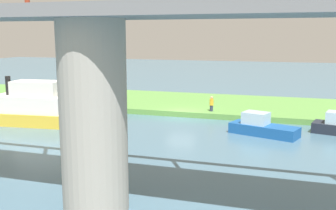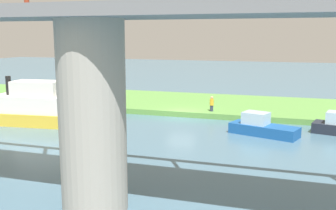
{
  "view_description": "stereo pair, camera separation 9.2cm",
  "coord_description": "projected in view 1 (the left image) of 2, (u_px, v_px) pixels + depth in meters",
  "views": [
    {
      "loc": [
        -9.47,
        34.01,
        7.4
      ],
      "look_at": [
        -0.32,
        5.0,
        2.0
      ],
      "focal_mm": 42.31,
      "sensor_mm": 36.0,
      "label": 1
    },
    {
      "loc": [
        -9.56,
        33.98,
        7.4
      ],
      "look_at": [
        -0.32,
        5.0,
        2.0
      ],
      "focal_mm": 42.31,
      "sensor_mm": 36.0,
      "label": 2
    }
  ],
  "objects": [
    {
      "name": "skiff_small",
      "position": [
        262.0,
        127.0,
        29.63
      ],
      "size": [
        5.33,
        3.25,
        1.67
      ],
      "color": "#195199",
      "rests_on": "ground"
    },
    {
      "name": "motorboat_white",
      "position": [
        23.0,
        107.0,
        37.66
      ],
      "size": [
        5.23,
        2.71,
        1.66
      ],
      "color": "white",
      "rests_on": "ground"
    },
    {
      "name": "person_on_bank",
      "position": [
        212.0,
        104.0,
        36.15
      ],
      "size": [
        0.44,
        0.44,
        1.39
      ],
      "color": "#2D334C",
      "rests_on": "grassy_bank"
    },
    {
      "name": "grassy_bank",
      "position": [
        197.0,
        104.0,
        41.62
      ],
      "size": [
        80.0,
        12.0,
        0.5
      ],
      "primitive_type": "cube",
      "color": "#5B9342",
      "rests_on": "ground"
    },
    {
      "name": "bridge_pylon",
      "position": [
        94.0,
        117.0,
        16.42
      ],
      "size": [
        2.79,
        2.79,
        8.05
      ],
      "primitive_type": "cylinder",
      "color": "#9E998E",
      "rests_on": "ground"
    },
    {
      "name": "ground_plane",
      "position": [
        181.0,
        117.0,
        36.03
      ],
      "size": [
        160.0,
        160.0,
        0.0
      ],
      "primitive_type": "plane",
      "color": "#476B7F"
    },
    {
      "name": "mooring_post",
      "position": [
        107.0,
        101.0,
        39.2
      ],
      "size": [
        0.2,
        0.2,
        0.84
      ],
      "primitive_type": "cylinder",
      "color": "brown",
      "rests_on": "grassy_bank"
    },
    {
      "name": "houseboat_blue",
      "position": [
        30.0,
        107.0,
        32.97
      ],
      "size": [
        8.09,
        3.4,
        4.02
      ],
      "color": "gold",
      "rests_on": "ground"
    },
    {
      "name": "bridge_span",
      "position": [
        90.0,
        6.0,
        15.64
      ],
      "size": [
        61.67,
        4.3,
        3.25
      ],
      "color": "slate",
      "rests_on": "bridge_pylon"
    }
  ]
}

